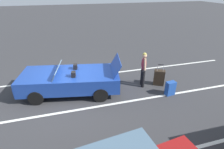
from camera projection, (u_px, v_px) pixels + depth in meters
name	position (u px, v px, depth m)	size (l,w,h in m)	color
ground_plane	(72.00, 92.00, 7.90)	(80.00, 80.00, 0.00)	#333335
lot_line_near	(70.00, 78.00, 9.03)	(18.00, 0.12, 0.01)	silver
lot_line_mid	(75.00, 110.00, 6.72)	(18.00, 0.12, 0.01)	silver
convertible_car	(66.00, 80.00, 7.62)	(4.43, 2.50, 1.51)	navy
suitcase_large_black	(159.00, 78.00, 8.30)	(0.55, 0.47, 1.09)	#2D2319
suitcase_medium_bright	(170.00, 88.00, 7.56)	(0.43, 0.29, 0.62)	#1E479E
traveler_person	(143.00, 68.00, 7.95)	(0.28, 0.61, 1.65)	black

